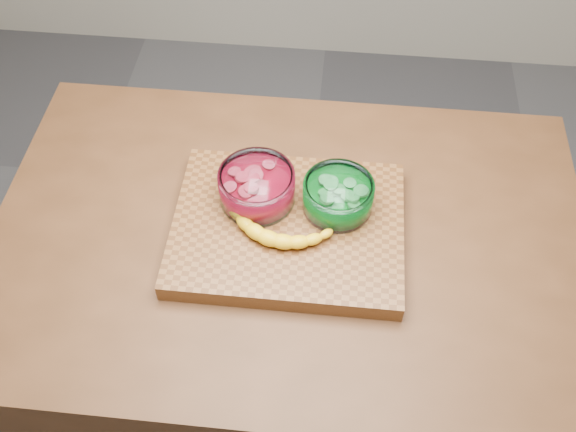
# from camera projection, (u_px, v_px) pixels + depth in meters

# --- Properties ---
(ground) EXTENTS (3.50, 3.50, 0.00)m
(ground) POSITION_uv_depth(u_px,v_px,m) (288.00, 404.00, 1.99)
(ground) COLOR #505054
(ground) RESTS_ON ground
(counter) EXTENTS (1.20, 0.80, 0.90)m
(counter) POSITION_uv_depth(u_px,v_px,m) (288.00, 338.00, 1.64)
(counter) COLOR #4F2E17
(counter) RESTS_ON ground
(cutting_board) EXTENTS (0.45, 0.35, 0.04)m
(cutting_board) POSITION_uv_depth(u_px,v_px,m) (288.00, 228.00, 1.27)
(cutting_board) COLOR brown
(cutting_board) RESTS_ON counter
(bowl_red) EXTENTS (0.15, 0.15, 0.07)m
(bowl_red) POSITION_uv_depth(u_px,v_px,m) (257.00, 187.00, 1.26)
(bowl_red) COLOR white
(bowl_red) RESTS_ON cutting_board
(bowl_green) EXTENTS (0.14, 0.14, 0.06)m
(bowl_green) POSITION_uv_depth(u_px,v_px,m) (338.00, 196.00, 1.25)
(bowl_green) COLOR white
(bowl_green) RESTS_ON cutting_board
(banana) EXTENTS (0.24, 0.14, 0.03)m
(banana) POSITION_uv_depth(u_px,v_px,m) (279.00, 223.00, 1.23)
(banana) COLOR yellow
(banana) RESTS_ON cutting_board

